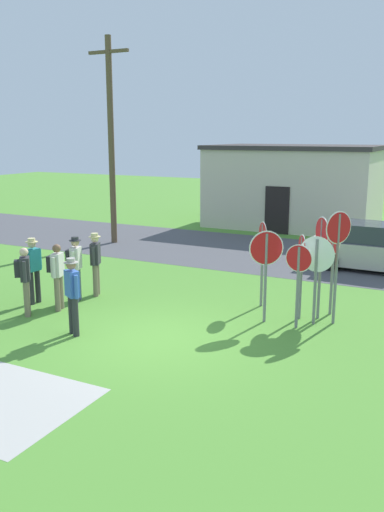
% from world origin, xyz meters
% --- Properties ---
extents(ground_plane, '(80.00, 80.00, 0.00)m').
position_xyz_m(ground_plane, '(0.00, 0.00, 0.00)').
color(ground_plane, '#518E33').
extents(street_asphalt, '(60.00, 6.40, 0.01)m').
position_xyz_m(street_asphalt, '(0.00, 9.33, 0.00)').
color(street_asphalt, '#4C4C51').
rests_on(street_asphalt, ground).
extents(building_background, '(7.81, 5.21, 3.84)m').
position_xyz_m(building_background, '(-1.73, 15.97, 1.93)').
color(building_background, beige).
rests_on(building_background, ground).
extents(utility_pole, '(1.80, 0.24, 8.02)m').
position_xyz_m(utility_pole, '(-7.02, 8.50, 4.19)').
color(utility_pole, brown).
rests_on(utility_pole, ground).
extents(parked_car_on_street, '(4.35, 2.11, 1.51)m').
position_xyz_m(parked_car_on_street, '(3.22, 8.64, 0.69)').
color(parked_car_on_street, '#B7B2A3').
rests_on(parked_car_on_street, ground).
extents(stop_sign_leaning_left, '(0.45, 0.59, 2.47)m').
position_xyz_m(stop_sign_leaning_left, '(2.80, 2.93, 1.68)').
color(stop_sign_leaning_left, slate).
rests_on(stop_sign_leaning_left, ground).
extents(stop_sign_low_front, '(0.34, 0.58, 2.06)m').
position_xyz_m(stop_sign_low_front, '(2.40, 2.70, 1.38)').
color(stop_sign_low_front, slate).
rests_on(stop_sign_low_front, ground).
extents(stop_sign_rear_left, '(0.63, 0.08, 1.95)m').
position_xyz_m(stop_sign_rear_left, '(2.52, 2.05, 1.30)').
color(stop_sign_rear_left, slate).
rests_on(stop_sign_rear_left, ground).
extents(stop_sign_center_cluster, '(0.39, 0.54, 2.20)m').
position_xyz_m(stop_sign_center_cluster, '(1.25, 3.23, 1.48)').
color(stop_sign_center_cluster, slate).
rests_on(stop_sign_center_cluster, ground).
extents(stop_sign_rear_right, '(0.47, 0.75, 2.39)m').
position_xyz_m(stop_sign_rear_right, '(2.99, 3.38, 1.66)').
color(stop_sign_rear_right, slate).
rests_on(stop_sign_rear_right, ground).
extents(stop_sign_tallest, '(0.67, 0.47, 2.19)m').
position_xyz_m(stop_sign_tallest, '(1.73, 2.11, 1.50)').
color(stop_sign_tallest, slate).
rests_on(stop_sign_tallest, ground).
extents(stop_sign_leaning_right, '(0.83, 0.10, 2.09)m').
position_xyz_m(stop_sign_leaning_right, '(2.81, 2.48, 1.43)').
color(stop_sign_leaning_right, slate).
rests_on(stop_sign_leaning_right, ground).
extents(stop_sign_nearest, '(0.43, 0.64, 2.65)m').
position_xyz_m(stop_sign_nearest, '(3.21, 2.74, 1.81)').
color(stop_sign_nearest, slate).
rests_on(stop_sign_nearest, ground).
extents(person_in_blue, '(0.43, 0.55, 1.69)m').
position_xyz_m(person_in_blue, '(-3.21, 0.62, 0.98)').
color(person_in_blue, '#7A6B56').
rests_on(person_in_blue, ground).
extents(person_in_teal, '(0.35, 0.53, 1.74)m').
position_xyz_m(person_in_teal, '(-3.12, 2.08, 0.98)').
color(person_in_teal, '#7A6B56').
rests_on(person_in_teal, ground).
extents(person_near_signs, '(0.31, 0.57, 1.74)m').
position_xyz_m(person_near_signs, '(-4.12, 0.76, 0.98)').
color(person_near_signs, '#2D2D33').
rests_on(person_near_signs, ground).
extents(person_holding_notes, '(0.44, 0.54, 1.74)m').
position_xyz_m(person_holding_notes, '(-3.28, 1.42, 1.01)').
color(person_holding_notes, '#4C5670').
rests_on(person_holding_notes, ground).
extents(person_in_dark_shirt, '(0.47, 0.48, 1.69)m').
position_xyz_m(person_in_dark_shirt, '(-3.62, -0.08, 0.98)').
color(person_in_dark_shirt, '#7A6B56').
rests_on(person_in_dark_shirt, ground).
extents(person_with_sunhat, '(0.51, 0.37, 1.74)m').
position_xyz_m(person_with_sunhat, '(-1.74, -0.60, 0.98)').
color(person_with_sunhat, '#2D2D33').
rests_on(person_with_sunhat, ground).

